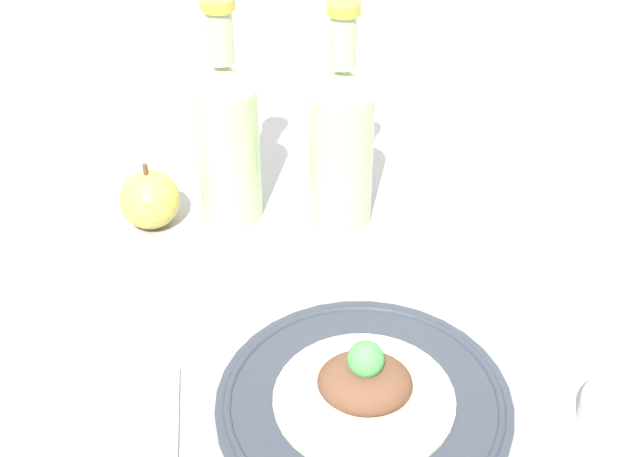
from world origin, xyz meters
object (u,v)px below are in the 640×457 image
Objects in this scene: cider_bottle_left at (227,135)px; cider_bottle_right at (341,140)px; dipping_bowl at (628,416)px; apple at (150,199)px; plate at (364,403)px; plated_food at (365,385)px.

cider_bottle_left is 13.08cm from cider_bottle_right.
dipping_bowl is at bearing -36.12° from cider_bottle_left.
cider_bottle_right is 3.24× the size of apple.
cider_bottle_right is at bearing 97.73° from plate.
apple is (-26.35, 27.06, 0.25)cm from plated_food.
plated_food is at bearing 179.86° from dipping_bowl.
plate is at bearing -45.76° from apple.
cider_bottle_right is (-4.07, 30.00, 10.14)cm from plate.
plated_food is 1.93× the size of dipping_bowl.
apple is 0.96× the size of dipping_bowl.
apple is (-26.35, 27.06, 2.76)cm from plate.
dipping_bowl is (24.05, -0.06, -2.03)cm from plated_food.
plate is 36.02cm from cider_bottle_left.
cider_bottle_left is (-17.15, 30.00, 10.14)cm from plate.
plated_food is at bearing -82.27° from cider_bottle_right.
plated_food is 37.77cm from apple.
dipping_bowl is (24.05, -0.06, 0.48)cm from plate.
plated_food is at bearing -45.00° from plate.
apple reaches higher than plated_food.
cider_bottle_right is 42.29cm from dipping_bowl.
cider_bottle_left is 51.91cm from dipping_bowl.
apple is (-22.28, -2.95, -7.38)cm from cider_bottle_right.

